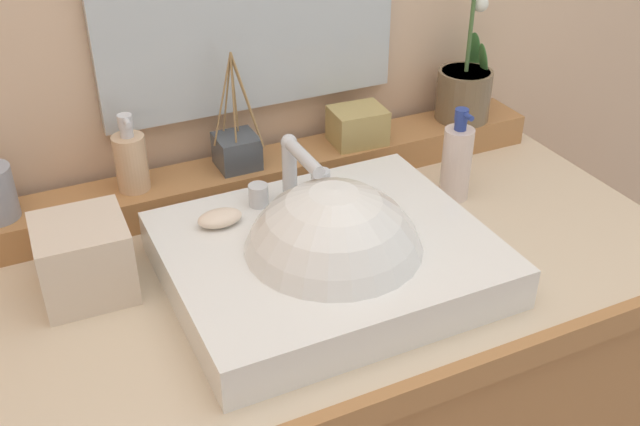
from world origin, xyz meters
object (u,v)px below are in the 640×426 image
(trinket_box, at_px, (358,126))
(tissue_box, at_px, (84,258))
(soap_dispenser, at_px, (131,160))
(sink_basin, at_px, (331,265))
(potted_plant, at_px, (465,87))
(soap_bar, at_px, (220,218))
(reed_diffuser, at_px, (237,149))
(lotion_bottle, at_px, (457,161))

(trinket_box, bearing_deg, tissue_box, -159.37)
(soap_dispenser, height_order, trinket_box, soap_dispenser)
(sink_basin, distance_m, potted_plant, 0.55)
(sink_basin, xyz_separation_m, potted_plant, (0.44, 0.30, 0.10))
(soap_bar, bearing_deg, reed_diffuser, 62.55)
(potted_plant, xyz_separation_m, reed_diffuser, (-0.48, -0.00, -0.03))
(soap_bar, height_order, soap_dispenser, soap_dispenser)
(soap_bar, relative_size, tissue_box, 0.54)
(reed_diffuser, relative_size, tissue_box, 1.62)
(trinket_box, distance_m, lotion_bottle, 0.20)
(lotion_bottle, xyz_separation_m, tissue_box, (-0.65, 0.00, -0.01))
(potted_plant, relative_size, lotion_bottle, 1.99)
(trinket_box, xyz_separation_m, tissue_box, (-0.54, -0.16, -0.03))
(trinket_box, bearing_deg, soap_bar, -148.41)
(potted_plant, bearing_deg, soap_bar, -162.31)
(potted_plant, height_order, soap_dispenser, potted_plant)
(tissue_box, bearing_deg, reed_diffuser, 29.58)
(sink_basin, bearing_deg, soap_dispenser, 126.02)
(trinket_box, bearing_deg, sink_basin, -120.43)
(soap_bar, relative_size, reed_diffuser, 0.33)
(sink_basin, xyz_separation_m, trinket_box, (0.20, 0.30, 0.06))
(potted_plant, bearing_deg, soap_dispenser, -179.91)
(potted_plant, xyz_separation_m, tissue_box, (-0.78, -0.17, -0.07))
(sink_basin, xyz_separation_m, reed_diffuser, (-0.04, 0.30, 0.06))
(tissue_box, bearing_deg, sink_basin, -21.54)
(reed_diffuser, bearing_deg, tissue_box, -150.42)
(lotion_bottle, bearing_deg, potted_plant, 52.83)
(potted_plant, relative_size, tissue_box, 2.62)
(soap_dispenser, relative_size, lotion_bottle, 0.78)
(sink_basin, height_order, potted_plant, potted_plant)
(reed_diffuser, relative_size, trinket_box, 2.14)
(lotion_bottle, height_order, tissue_box, lotion_bottle)
(reed_diffuser, xyz_separation_m, lotion_bottle, (0.35, -0.17, -0.02))
(sink_basin, height_order, reed_diffuser, reed_diffuser)
(sink_basin, distance_m, reed_diffuser, 0.31)
(soap_bar, bearing_deg, soap_dispenser, 116.30)
(soap_bar, bearing_deg, sink_basin, -42.89)
(soap_bar, xyz_separation_m, tissue_box, (-0.21, 0.01, -0.02))
(reed_diffuser, distance_m, trinket_box, 0.24)
(sink_basin, bearing_deg, trinket_box, 55.90)
(reed_diffuser, height_order, lotion_bottle, reed_diffuser)
(lotion_bottle, bearing_deg, sink_basin, -157.17)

